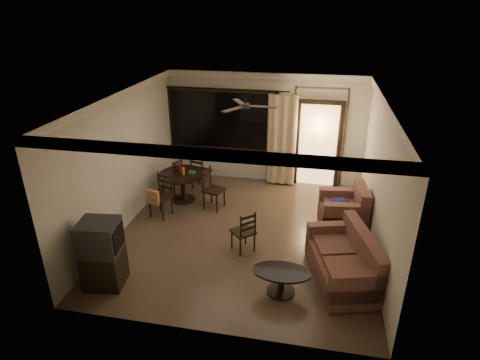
% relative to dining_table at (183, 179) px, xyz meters
% --- Properties ---
extents(ground, '(5.50, 5.50, 0.00)m').
position_rel_dining_table_xyz_m(ground, '(1.70, -1.18, -0.55)').
color(ground, '#7F6651').
rests_on(ground, ground).
extents(room_shell, '(5.50, 6.70, 5.50)m').
position_rel_dining_table_xyz_m(room_shell, '(2.29, 0.59, 1.29)').
color(room_shell, beige).
rests_on(room_shell, ground).
extents(dining_table, '(1.10, 1.10, 0.91)m').
position_rel_dining_table_xyz_m(dining_table, '(0.00, 0.00, 0.00)').
color(dining_table, black).
rests_on(dining_table, ground).
extents(dining_chair_west, '(0.52, 0.52, 0.95)m').
position_rel_dining_table_xyz_m(dining_chair_west, '(-0.34, 0.23, -0.26)').
color(dining_chair_west, black).
rests_on(dining_chair_west, ground).
extents(dining_chair_east, '(0.52, 0.52, 0.95)m').
position_rel_dining_table_xyz_m(dining_chair_east, '(0.80, -0.24, -0.26)').
color(dining_chair_east, black).
rests_on(dining_chair_east, ground).
extents(dining_chair_south, '(0.52, 0.56, 0.95)m').
position_rel_dining_table_xyz_m(dining_chair_south, '(-0.24, -0.82, -0.24)').
color(dining_chair_south, black).
rests_on(dining_chair_south, ground).
extents(dining_chair_north, '(0.52, 0.52, 0.95)m').
position_rel_dining_table_xyz_m(dining_chair_north, '(0.22, 0.75, -0.26)').
color(dining_chair_north, black).
rests_on(dining_chair_north, ground).
extents(tv_cabinet, '(0.69, 0.63, 1.18)m').
position_rel_dining_table_xyz_m(tv_cabinet, '(-0.30, -3.20, 0.05)').
color(tv_cabinet, black).
rests_on(tv_cabinet, ground).
extents(sofa, '(1.28, 1.81, 0.88)m').
position_rel_dining_table_xyz_m(sofa, '(3.65, -2.33, -0.19)').
color(sofa, '#492622').
rests_on(sofa, ground).
extents(armchair, '(1.00, 1.00, 0.91)m').
position_rel_dining_table_xyz_m(armchair, '(3.71, -0.54, -0.17)').
color(armchair, '#492622').
rests_on(armchair, ground).
extents(coffee_table, '(0.94, 0.57, 0.41)m').
position_rel_dining_table_xyz_m(coffee_table, '(2.62, -2.86, -0.27)').
color(coffee_table, black).
rests_on(coffee_table, ground).
extents(side_chair, '(0.54, 0.54, 0.87)m').
position_rel_dining_table_xyz_m(side_chair, '(1.79, -1.81, -0.29)').
color(side_chair, black).
rests_on(side_chair, ground).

